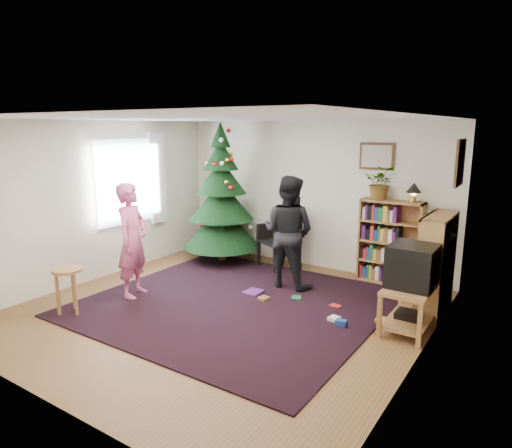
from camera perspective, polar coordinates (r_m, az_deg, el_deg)
The scene contains 23 objects.
floor at distance 6.20m, azimuth -4.18°, elevation -10.72°, with size 5.00×5.00×0.00m, color brown.
ceiling at distance 5.72m, azimuth -4.57°, elevation 13.05°, with size 5.00×5.00×0.00m, color white.
wall_back at distance 7.93m, azimuth 6.76°, elevation 3.65°, with size 5.00×0.02×2.50m, color silver.
wall_front at distance 4.20m, azimuth -25.74°, elevation -5.00°, with size 5.00×0.02×2.50m, color silver.
wall_left at distance 7.60m, azimuth -19.48°, elevation 2.68°, with size 0.02×5.00×2.50m, color silver.
wall_right at distance 4.77m, azimuth 20.20°, elevation -2.61°, with size 0.02×5.00×2.50m, color silver.
rug at distance 6.42m, azimuth -2.53°, elevation -9.79°, with size 3.80×3.60×0.02m, color black.
window_pane at distance 7.92m, azimuth -16.02°, elevation 5.08°, with size 0.04×1.20×1.40m, color silver.
curtain at distance 8.36m, azimuth -12.20°, elevation 5.62°, with size 0.06×0.35×1.60m, color white.
picture_back at distance 7.39m, azimuth 14.87°, elevation 8.19°, with size 0.55×0.03×0.42m.
picture_right at distance 6.37m, azimuth 24.15°, elevation 6.99°, with size 0.03×0.50×0.60m.
christmas_tree at distance 8.17m, azimuth -4.34°, elevation 2.44°, with size 1.37×1.37×2.49m.
bookshelf_back at distance 7.36m, azimuth 16.43°, elevation -2.07°, with size 0.95×0.30×1.30m.
bookshelf_right at distance 6.39m, azimuth 21.63°, elevation -4.55°, with size 0.30×0.95×1.30m.
tv_stand at distance 5.84m, azimuth 18.69°, elevation -9.36°, with size 0.51×0.92×0.55m.
crt_tv at distance 5.69m, azimuth 18.98°, elevation -4.91°, with size 0.53×0.57×0.50m.
armchair at distance 7.94m, azimuth 3.30°, elevation -1.35°, with size 0.75×0.78×1.03m.
stool at distance 6.38m, azimuth -22.48°, elevation -6.37°, with size 0.37×0.37×0.62m.
person_standing at distance 6.69m, azimuth -15.18°, elevation -2.02°, with size 0.60×0.39×1.64m, color #CE5282.
person_by_chair at distance 6.85m, azimuth 4.05°, elevation -1.02°, with size 0.83×0.64×1.70m, color black.
potted_plant at distance 7.26m, azimuth 15.34°, elevation 5.01°, with size 0.47×0.41×0.52m, color gray.
table_lamp at distance 7.13m, azimuth 19.13°, elevation 4.15°, with size 0.22×0.22×0.30m.
floor_clutter at distance 6.23m, azimuth 7.12°, elevation -10.26°, with size 2.10×0.73×0.08m.
Camera 1 is at (3.51, -4.52, 2.39)m, focal length 32.00 mm.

